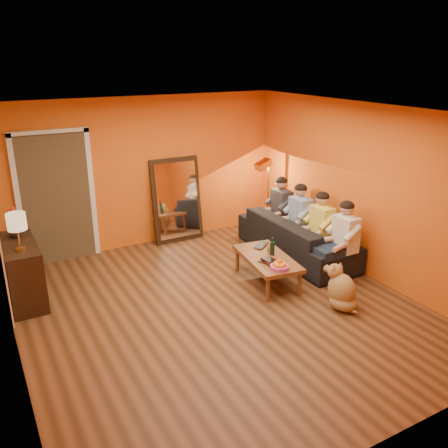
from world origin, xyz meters
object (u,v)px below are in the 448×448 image
wine_bottle (272,247)px  coffee_table (267,269)px  sideboard (23,272)px  sofa (297,237)px  person_mid_left (321,229)px  vase (15,230)px  mirror_frame (177,200)px  laptop (264,246)px  floor_lamp (268,199)px  person_mid_right (300,219)px  person_far_right (281,210)px  tumbler (269,249)px  table_lamp (18,232)px  person_far_left (345,240)px  dog (342,287)px

wine_bottle → coffee_table: bearing=135.0°
sideboard → sofa: (4.24, -0.60, -0.08)m
person_mid_left → vase: 4.57m
mirror_frame → laptop: 2.06m
mirror_frame → floor_lamp: 1.68m
laptop → wine_bottle: bearing=-143.6°
wine_bottle → laptop: size_ratio=0.92×
person_mid_left → mirror_frame: bearing=126.6°
person_mid_right → laptop: person_mid_right is taller
person_far_right → wine_bottle: bearing=-129.8°
person_mid_left → tumbler: 1.02m
sofa → person_mid_left: 0.54m
person_far_right → laptop: bearing=-136.6°
vase → sofa: bearing=-11.3°
coffee_table → vase: bearing=164.0°
floor_lamp → tumbler: (-0.98, -1.51, -0.25)m
person_far_right → tumbler: 1.52m
sideboard → mirror_frame: bearing=21.2°
mirror_frame → table_lamp: (-2.79, -1.38, 0.34)m
sofa → wine_bottle: wine_bottle is taller
person_far_left → sofa: bearing=97.4°
vase → person_mid_left: bearing=-16.6°
sideboard → person_far_right: (4.37, 0.05, 0.18)m
table_lamp → vase: size_ratio=2.62×
dog → person_mid_left: bearing=51.1°
vase → person_mid_right: bearing=-9.7°
floor_lamp → person_mid_left: bearing=-92.8°
coffee_table → mirror_frame: bearing=109.2°
coffee_table → person_mid_left: bearing=15.5°
table_lamp → laptop: size_ratio=1.51×
wine_bottle → laptop: (0.13, 0.40, -0.14)m
person_far_left → table_lamp: bearing=163.4°
table_lamp → wine_bottle: (3.29, -0.95, -0.53)m
person_far_left → mirror_frame: bearing=120.5°
laptop → person_far_left: bearing=-74.0°
laptop → sofa: bearing=-18.8°
person_far_left → laptop: (-0.95, 0.75, -0.18)m
person_mid_left → table_lamp: bearing=170.3°
coffee_table → person_far_left: size_ratio=1.00×
sideboard → tumbler: sideboard is taller
dog → person_mid_right: bearing=58.8°
sideboard → coffee_table: size_ratio=0.97×
floor_lamp → wine_bottle: bearing=-125.9°
person_far_left → wine_bottle: (-1.08, 0.35, -0.03)m
tumbler → laptop: tumbler is taller
coffee_table → person_far_right: size_ratio=1.00×
person_far_left → tumbler: size_ratio=11.67×
table_lamp → person_far_left: table_lamp is taller
sideboard → person_far_left: size_ratio=0.97×
sideboard → person_mid_left: size_ratio=0.97×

